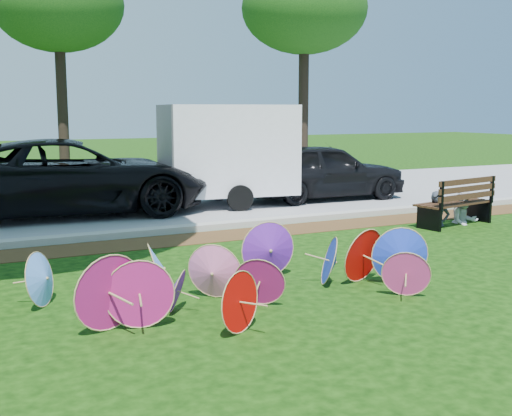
{
  "coord_description": "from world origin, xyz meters",
  "views": [
    {
      "loc": [
        -3.49,
        -6.07,
        2.28
      ],
      "look_at": [
        0.5,
        2.0,
        0.9
      ],
      "focal_mm": 45.0,
      "sensor_mm": 36.0,
      "label": 1
    }
  ],
  "objects_px": {
    "dark_pickup": "(323,171)",
    "cargo_trailer": "(228,149)",
    "person_right": "(465,192)",
    "park_bench": "(453,202)",
    "black_van": "(70,177)",
    "person_left": "(439,192)",
    "parasol_pile": "(210,274)"
  },
  "relations": [
    {
      "from": "black_van",
      "to": "cargo_trailer",
      "type": "height_order",
      "value": "cargo_trailer"
    },
    {
      "from": "parasol_pile",
      "to": "cargo_trailer",
      "type": "relative_size",
      "value": 2.14
    },
    {
      "from": "black_van",
      "to": "parasol_pile",
      "type": "bearing_deg",
      "value": -173.69
    },
    {
      "from": "black_van",
      "to": "person_left",
      "type": "xyz_separation_m",
      "value": [
        6.25,
        -4.59,
        -0.16
      ]
    },
    {
      "from": "black_van",
      "to": "person_right",
      "type": "height_order",
      "value": "black_van"
    },
    {
      "from": "park_bench",
      "to": "person_right",
      "type": "bearing_deg",
      "value": -2.43
    },
    {
      "from": "black_van",
      "to": "dark_pickup",
      "type": "xyz_separation_m",
      "value": [
        6.24,
        -0.34,
        -0.1
      ]
    },
    {
      "from": "black_van",
      "to": "park_bench",
      "type": "xyz_separation_m",
      "value": [
        6.6,
        -4.64,
        -0.35
      ]
    },
    {
      "from": "parasol_pile",
      "to": "person_left",
      "type": "bearing_deg",
      "value": 25.14
    },
    {
      "from": "parasol_pile",
      "to": "person_left",
      "type": "height_order",
      "value": "person_left"
    },
    {
      "from": "dark_pickup",
      "to": "cargo_trailer",
      "type": "relative_size",
      "value": 1.43
    },
    {
      "from": "dark_pickup",
      "to": "person_left",
      "type": "xyz_separation_m",
      "value": [
        0.01,
        -4.25,
        -0.06
      ]
    },
    {
      "from": "black_van",
      "to": "person_right",
      "type": "bearing_deg",
      "value": -119.03
    },
    {
      "from": "person_right",
      "to": "cargo_trailer",
      "type": "bearing_deg",
      "value": 137.21
    },
    {
      "from": "cargo_trailer",
      "to": "person_left",
      "type": "xyz_separation_m",
      "value": [
        2.59,
        -4.38,
        -0.68
      ]
    },
    {
      "from": "black_van",
      "to": "person_right",
      "type": "relative_size",
      "value": 4.68
    },
    {
      "from": "person_right",
      "to": "parasol_pile",
      "type": "bearing_deg",
      "value": -146.87
    },
    {
      "from": "black_van",
      "to": "person_right",
      "type": "distance_m",
      "value": 8.33
    },
    {
      "from": "cargo_trailer",
      "to": "park_bench",
      "type": "height_order",
      "value": "cargo_trailer"
    },
    {
      "from": "dark_pickup",
      "to": "park_bench",
      "type": "distance_m",
      "value": 4.33
    },
    {
      "from": "dark_pickup",
      "to": "person_right",
      "type": "xyz_separation_m",
      "value": [
        0.71,
        -4.25,
        -0.09
      ]
    },
    {
      "from": "black_van",
      "to": "park_bench",
      "type": "relative_size",
      "value": 3.28
    },
    {
      "from": "person_left",
      "to": "black_van",
      "type": "bearing_deg",
      "value": 165.39
    },
    {
      "from": "cargo_trailer",
      "to": "person_left",
      "type": "height_order",
      "value": "cargo_trailer"
    },
    {
      "from": "person_left",
      "to": "dark_pickup",
      "type": "bearing_deg",
      "value": 111.79
    },
    {
      "from": "parasol_pile",
      "to": "person_left",
      "type": "relative_size",
      "value": 4.78
    },
    {
      "from": "cargo_trailer",
      "to": "person_left",
      "type": "distance_m",
      "value": 5.14
    },
    {
      "from": "parasol_pile",
      "to": "park_bench",
      "type": "xyz_separation_m",
      "value": [
        6.36,
        2.77,
        0.11
      ]
    },
    {
      "from": "parasol_pile",
      "to": "park_bench",
      "type": "relative_size",
      "value": 3.53
    },
    {
      "from": "dark_pickup",
      "to": "park_bench",
      "type": "xyz_separation_m",
      "value": [
        0.36,
        -4.3,
        -0.25
      ]
    },
    {
      "from": "dark_pickup",
      "to": "person_right",
      "type": "distance_m",
      "value": 4.31
    },
    {
      "from": "parasol_pile",
      "to": "cargo_trailer",
      "type": "distance_m",
      "value": 8.03
    }
  ]
}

